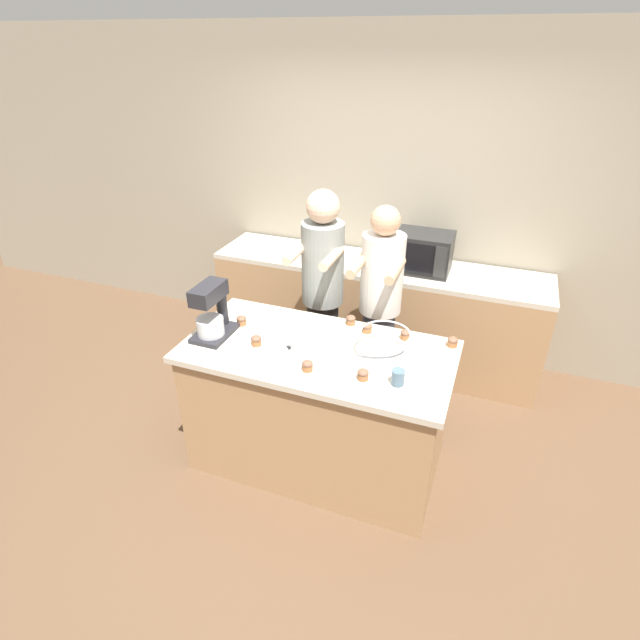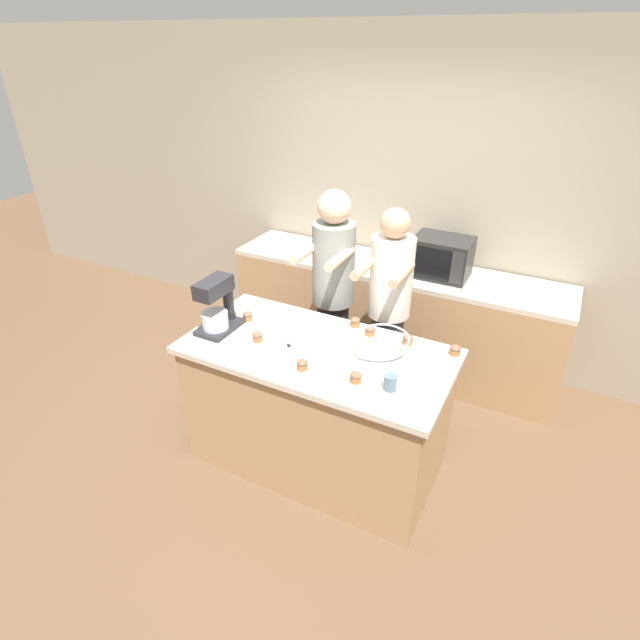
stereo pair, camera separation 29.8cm
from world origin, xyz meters
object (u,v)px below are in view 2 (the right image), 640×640
object	(u,v)px
cupcake_5	(455,350)
cupcake_2	(247,316)
stand_mixer	(217,308)
drinking_glass	(390,382)
cupcake_0	(302,365)
cupcake_1	(408,340)
baking_tray	(320,338)
cupcake_7	(355,322)
cupcake_4	(356,377)
microwave_oven	(442,257)
mixing_bowl	(383,347)
cupcake_6	(258,337)
cupcake_3	(370,331)
person_left	(333,297)
knife	(290,349)
small_plate	(265,357)
person_right	(388,315)

from	to	relation	value
cupcake_5	cupcake_2	bearing A→B (deg)	-170.42
stand_mixer	cupcake_5	distance (m)	1.49
drinking_glass	cupcake_5	world-z (taller)	drinking_glass
cupcake_0	cupcake_1	bearing A→B (deg)	50.05
baking_tray	cupcake_1	xyz separation A→B (m)	(0.50, 0.21, 0.01)
cupcake_5	cupcake_7	distance (m)	0.67
cupcake_4	cupcake_5	size ratio (longest dim) A/B	1.00
stand_mixer	cupcake_2	world-z (taller)	stand_mixer
cupcake_2	microwave_oven	bearing A→B (deg)	54.01
mixing_bowl	cupcake_2	bearing A→B (deg)	178.72
microwave_oven	cupcake_7	xyz separation A→B (m)	(-0.27, -1.04, -0.13)
stand_mixer	cupcake_5	bearing A→B (deg)	15.92
cupcake_4	cupcake_6	world-z (taller)	same
cupcake_1	cupcake_4	world-z (taller)	same
cupcake_3	cupcake_4	xyz separation A→B (m)	(0.12, -0.50, 0.00)
mixing_bowl	cupcake_4	distance (m)	0.28
person_left	knife	distance (m)	0.75
drinking_glass	cupcake_7	xyz separation A→B (m)	(-0.44, 0.53, -0.01)
cupcake_1	small_plate	bearing A→B (deg)	-142.45
person_left	person_right	size ratio (longest dim) A/B	1.04
cupcake_5	cupcake_6	size ratio (longest dim) A/B	1.00
knife	cupcake_0	xyz separation A→B (m)	(0.16, -0.15, 0.03)
drinking_glass	cupcake_1	size ratio (longest dim) A/B	1.41
mixing_bowl	knife	size ratio (longest dim) A/B	1.81
cupcake_2	cupcake_3	size ratio (longest dim) A/B	1.00
small_plate	cupcake_4	xyz separation A→B (m)	(0.57, 0.04, 0.02)
knife	person_left	bearing A→B (deg)	96.09
stand_mixer	cupcake_0	size ratio (longest dim) A/B	5.56
stand_mixer	cupcake_4	distance (m)	1.03
person_left	small_plate	bearing A→B (deg)	-90.54
mixing_bowl	knife	bearing A→B (deg)	-163.42
stand_mixer	microwave_oven	xyz separation A→B (m)	(1.04, 1.48, -0.00)
small_plate	cupcake_5	distance (m)	1.13
cupcake_3	cupcake_1	bearing A→B (deg)	1.37
stand_mixer	cupcake_0	distance (m)	0.72
stand_mixer	cupcake_4	size ratio (longest dim) A/B	5.56
cupcake_2	small_plate	bearing A→B (deg)	-43.51
person_left	person_right	distance (m)	0.43
cupcake_0	cupcake_5	distance (m)	0.92
microwave_oven	cupcake_1	xyz separation A→B (m)	(0.11, -1.09, -0.13)
cupcake_6	knife	bearing A→B (deg)	2.12
baking_tray	small_plate	distance (m)	0.39
cupcake_2	cupcake_6	distance (m)	0.28
cupcake_7	cupcake_0	bearing A→B (deg)	-96.79
person_right	cupcake_5	world-z (taller)	person_right
cupcake_0	cupcake_2	bearing A→B (deg)	151.49
cupcake_0	cupcake_7	xyz separation A→B (m)	(0.07, 0.59, 0.00)
cupcake_7	drinking_glass	bearing A→B (deg)	-50.43
baking_tray	cupcake_2	xyz separation A→B (m)	(-0.55, -0.00, 0.01)
drinking_glass	cupcake_0	distance (m)	0.51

